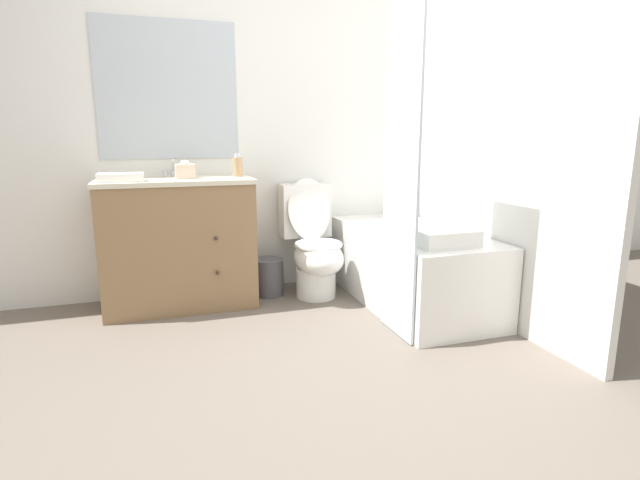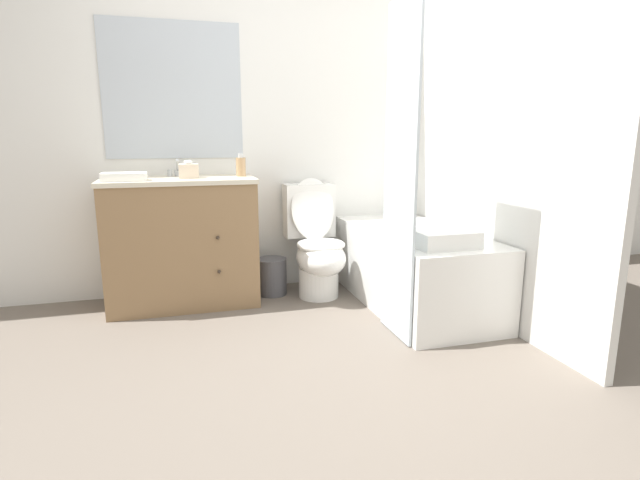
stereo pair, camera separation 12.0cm
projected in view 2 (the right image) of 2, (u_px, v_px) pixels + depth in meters
name	position (u px, v px, depth m)	size (l,w,h in m)	color
ground_plane	(333.00, 372.00, 2.50)	(14.00, 14.00, 0.00)	#6B6056
wall_back	(269.00, 123.00, 3.72)	(8.00, 0.06, 2.50)	silver
wall_right	(473.00, 122.00, 3.30)	(0.05, 2.55, 2.50)	silver
vanity_cabinet	(182.00, 241.00, 3.44)	(1.01, 0.55, 0.88)	olive
sink_faucet	(178.00, 171.00, 3.50)	(0.14, 0.12, 0.12)	silver
toilet	(317.00, 246.00, 3.64)	(0.37, 0.67, 0.85)	white
bathtub	(413.00, 267.00, 3.46)	(0.66, 1.44, 0.52)	white
shower_curtain	(400.00, 175.00, 2.78)	(0.01, 0.40, 1.88)	silver
wastebasket	(272.00, 276.00, 3.70)	(0.22, 0.22, 0.27)	#4C4C51
tissue_box	(189.00, 171.00, 3.34)	(0.13, 0.12, 0.12)	beige
soap_dispenser	(241.00, 166.00, 3.47)	(0.07, 0.07, 0.16)	tan
hand_towel_folded	(124.00, 177.00, 3.14)	(0.27, 0.17, 0.05)	white
bath_towel_folded	(445.00, 239.00, 2.91)	(0.36, 0.25, 0.10)	white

